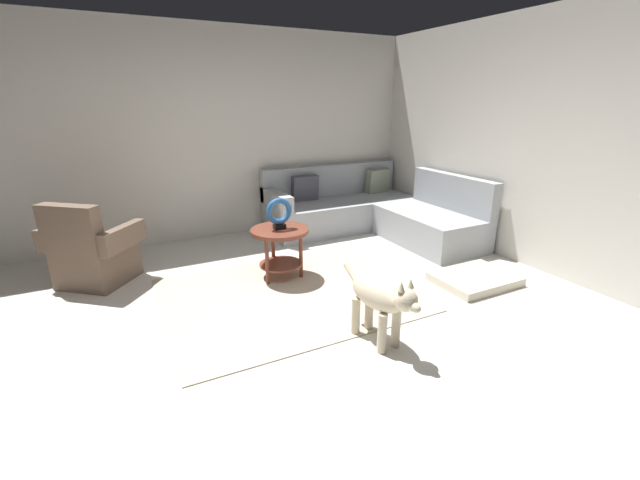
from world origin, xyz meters
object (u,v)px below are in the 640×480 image
at_px(torus_sculpture, 279,213).
at_px(armchair, 92,254).
at_px(sectional_couch, 371,213).
at_px(dog_bed_mat, 475,279).
at_px(dog, 380,299).
at_px(side_table, 280,240).

bearing_deg(torus_sculpture, armchair, 157.66).
xyz_separation_m(sectional_couch, armchair, (-3.49, -0.17, 0.03)).
bearing_deg(dog_bed_mat, dog, -163.19).
bearing_deg(side_table, dog_bed_mat, -31.28).
relative_size(sectional_couch, torus_sculpture, 6.90).
bearing_deg(armchair, side_table, 16.65).
bearing_deg(armchair, sectional_couch, 41.81).
bearing_deg(dog, side_table, -88.99).
bearing_deg(dog, armchair, -55.57).
distance_m(armchair, side_table, 1.90).
bearing_deg(armchair, torus_sculpture, 16.65).
bearing_deg(dog, dog_bed_mat, -170.16).
bearing_deg(armchair, dog_bed_mat, 12.04).
height_order(torus_sculpture, dog_bed_mat, torus_sculpture).
bearing_deg(dog_bed_mat, torus_sculpture, 148.72).
bearing_deg(dog, sectional_couch, -129.35).
height_order(side_table, dog, dog).
xyz_separation_m(sectional_couch, side_table, (-1.73, -0.89, 0.13)).
distance_m(sectional_couch, torus_sculpture, 1.99).
bearing_deg(side_table, armchair, 157.66).
bearing_deg(side_table, sectional_couch, 27.23).
xyz_separation_m(side_table, torus_sculpture, (0.00, 0.00, 0.29)).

